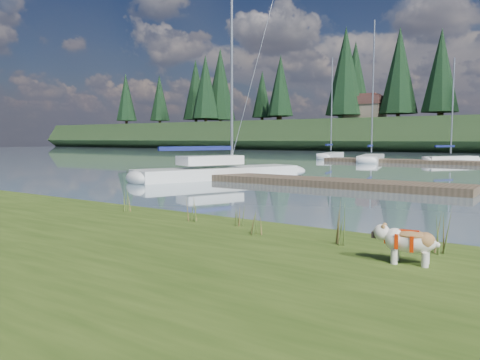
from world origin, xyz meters
The scene contains 20 objects.
ground centered at (0.00, 30.00, 0.00)m, with size 200.00×200.00×0.00m, color gray.
bank centered at (0.00, -6.00, 0.17)m, with size 60.00×9.00×0.35m, color #394F18.
bulldog centered at (4.78, -3.16, 0.67)m, with size 0.86×0.43×0.51m.
sailboat_main centered at (-7.59, 9.96, 0.42)m, with size 5.49×9.91×14.13m.
dock_near centered at (-4.00, 9.00, 0.15)m, with size 16.00×2.00×0.30m, color #4C3D2C.
sailboat_bg_0 centered at (-13.20, 35.76, 0.32)m, with size 2.61×7.12×10.25m.
sailboat_bg_1 centered at (-7.66, 31.86, 0.33)m, with size 3.50×8.47×12.37m.
sailboat_bg_2 centered at (-0.85, 32.36, 0.34)m, with size 4.10×5.20×8.66m.
weed_0 centered at (0.31, -2.34, 0.58)m, with size 0.17×0.14×0.54m.
weed_1 centered at (1.34, -2.24, 0.56)m, with size 0.17×0.14×0.50m.
weed_2 centered at (3.59, -2.61, 0.65)m, with size 0.17×0.14×0.73m.
weed_3 centered at (-1.85, -2.26, 0.61)m, with size 0.17×0.14×0.63m.
weed_4 centered at (2.05, -2.69, 0.55)m, with size 0.17×0.14×0.47m.
weed_5 centered at (5.04, -2.35, 0.62)m, with size 0.17×0.14×0.65m.
mud_lip centered at (0.00, -1.60, 0.07)m, with size 60.00×0.50×0.14m, color #33281C.
conifer_0 centered at (-55.00, 67.00, 12.64)m, with size 5.72×5.72×14.15m.
conifer_1 centered at (-40.00, 71.00, 11.28)m, with size 4.40×4.40×11.30m.
conifer_2 centered at (-25.00, 68.00, 13.54)m, with size 6.60×6.60×16.05m.
conifer_3 centered at (-10.00, 72.00, 11.74)m, with size 4.84×4.84×12.25m.
house_0 centered at (-22.00, 70.00, 7.31)m, with size 6.30×5.30×4.65m.
Camera 1 is at (6.42, -9.54, 2.04)m, focal length 35.00 mm.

